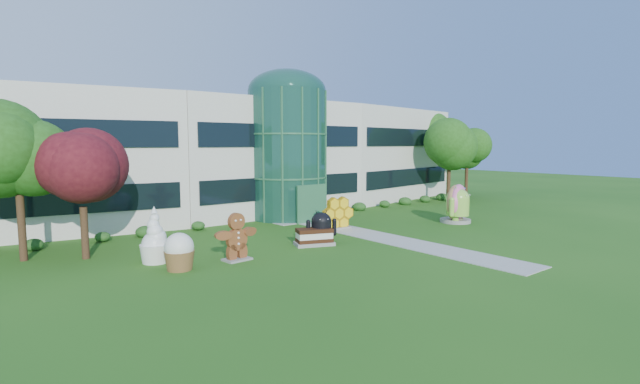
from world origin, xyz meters
TOP-DOWN VIEW (x-y plane):
  - ground at (0.00, 0.00)m, footprint 140.00×140.00m
  - building at (0.00, 18.00)m, footprint 46.00×15.00m
  - atrium at (0.00, 12.00)m, footprint 6.00×6.00m
  - walkway at (0.00, 2.00)m, footprint 2.40×20.00m
  - tree_red at (-15.50, 7.50)m, footprint 4.00×4.00m
  - trees_backdrop at (0.00, 13.00)m, footprint 52.00×8.00m
  - android_green at (8.03, 1.97)m, footprint 2.99×2.33m
  - android_black at (-3.98, 2.84)m, footprint 2.24×1.91m
  - donut at (8.31, 2.33)m, footprint 3.04×2.21m
  - gingerbread at (-9.68, 2.46)m, footprint 2.70×1.25m
  - ice_cream_sandwich at (-4.58, 2.74)m, footprint 2.46×1.83m
  - honeycomb at (-0.24, 5.70)m, footprint 2.60×1.14m
  - froyo at (-12.99, 4.58)m, footprint 1.62×1.62m
  - cupcake at (-12.60, 2.54)m, footprint 1.63×1.63m

SIDE VIEW (x-z plane):
  - ground at x=0.00m, z-range 0.00..0.00m
  - walkway at x=0.00m, z-range 0.00..0.04m
  - ice_cream_sandwich at x=-4.58m, z-range 0.00..0.99m
  - cupcake at x=-12.60m, z-range 0.00..1.74m
  - honeycomb at x=-0.24m, z-range 0.00..1.98m
  - android_black at x=-3.98m, z-range 0.00..2.16m
  - gingerbread at x=-9.68m, z-range 0.00..2.42m
  - froyo at x=-12.99m, z-range 0.00..2.72m
  - donut at x=8.31m, z-range 0.00..2.86m
  - android_green at x=8.03m, z-range 0.00..3.01m
  - tree_red at x=-15.50m, z-range 0.00..6.00m
  - trees_backdrop at x=0.00m, z-range 0.00..8.40m
  - building at x=0.00m, z-range 0.00..9.30m
  - atrium at x=0.00m, z-range 0.00..9.80m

